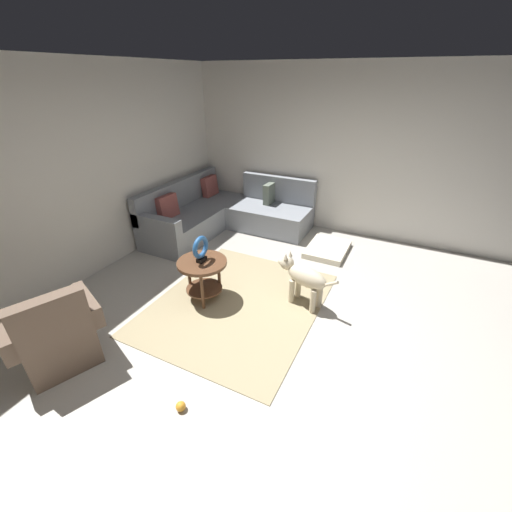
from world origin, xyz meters
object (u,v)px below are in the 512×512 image
Objects in this scene: sectional_couch at (224,214)px; side_table at (203,270)px; armchair at (56,337)px; torus_sculpture at (201,249)px; dog_bed_mat at (327,249)px; dog_toy_ball at (181,406)px; dog at (304,277)px.

side_table is at bearing -155.41° from sectional_couch.
armchair is 2.97× the size of torus_sculpture.
dog_toy_ball is at bearing 174.33° from dog_bed_mat.
torus_sculpture is 0.41× the size of dog_bed_mat.
dog is (-1.48, -2.02, 0.09)m from sectional_couch.
side_table is at bearing 26.82° from dog_toy_ball.
dog_toy_ball is at bearing -153.18° from torus_sculpture.
torus_sculpture is at bearing 0.00° from side_table.
torus_sculpture is (0.00, 0.00, 0.29)m from side_table.
armchair is at bearing 153.72° from dog_bed_mat.
torus_sculpture is at bearing -0.71° from armchair.
armchair reaches higher than dog.
torus_sculpture is 0.39× the size of dog.
torus_sculpture is at bearing 151.26° from dog_bed_mat.
dog is at bearing -20.05° from armchair.
armchair is 2.64m from dog.
armchair is 11.27× the size of dog_toy_ball.
sectional_couch reaches higher than side_table.
dog_bed_mat is 1.51m from dog.
dog is at bearing -68.61° from torus_sculpture.
dog_toy_ball is at bearing -64.33° from armchair.
sectional_couch is at bearing 25.55° from dog_toy_ball.
torus_sculpture reaches higher than dog_toy_ball.
sectional_couch is 6.90× the size of torus_sculpture.
armchair is 1.68m from torus_sculpture.
armchair is (-3.43, -0.24, 0.03)m from sectional_couch.
armchair is at bearing 93.40° from dog_toy_ball.
armchair is at bearing 153.72° from dog.
side_table is at bearing 151.26° from dog_bed_mat.
sectional_couch is 2.13m from side_table.
side_table reaches higher than dog_bed_mat.
sectional_couch is 3.75× the size of side_table.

